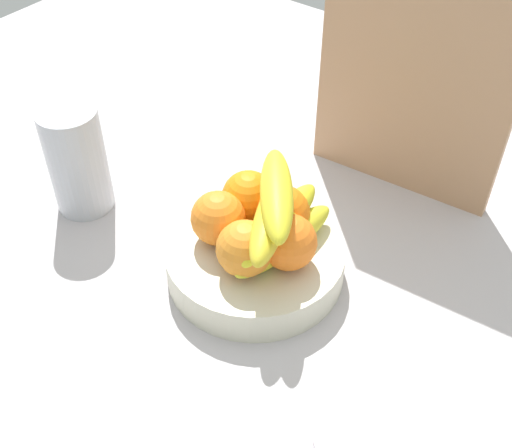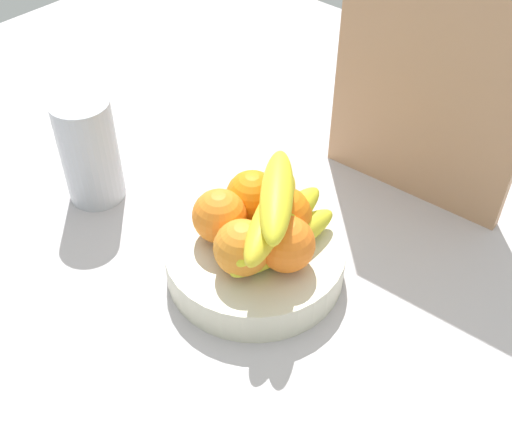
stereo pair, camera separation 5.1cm
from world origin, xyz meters
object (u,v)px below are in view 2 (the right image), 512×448
Objects in this scene: orange_back_right at (252,197)px; orange_front_right at (242,248)px; fruit_bowl at (256,260)px; banana_bunch at (278,220)px; orange_center at (287,244)px; cutting_board at (429,86)px; orange_back_left at (285,214)px; jar_lid at (325,447)px; orange_front_left at (220,216)px; thermos_tumbler at (89,151)px.

orange_front_right is at bearing -55.20° from orange_back_right.
banana_bunch is (2.43, 1.26, 7.73)cm from fruit_bowl.
orange_center is 29.83cm from cutting_board.
jar_lid is at bearing -40.64° from orange_back_left.
thermos_tumbler is at bearing -174.27° from orange_front_left.
orange_front_left is 8.27cm from orange_back_left.
orange_back_left is at bearing 74.59° from fruit_bowl.
thermos_tumbler is at bearing -164.64° from orange_back_left.
orange_front_left is 1.04× the size of jar_lid.
fruit_bowl is 3.31× the size of orange_back_left.
orange_front_left is 1.00× the size of orange_back_right.
orange_center is 0.20× the size of cutting_board.
banana_bunch is at bearing -66.14° from orange_back_left.
thermos_tumbler is at bearing -172.82° from orange_center.
orange_back_left is at bearing 15.36° from thermos_tumbler.
orange_back_right is at bearing 84.42° from orange_front_left.
orange_center and orange_back_left have the same top height.
orange_front_right is 1.04× the size of jar_lid.
banana_bunch reaches higher than orange_back_right.
thermos_tumbler is (-29.69, -8.16, -0.31)cm from orange_back_left.
banana_bunch is at bearing 21.69° from orange_front_left.
fruit_bowl is 8.20cm from banana_bunch.
orange_back_left is 28.79cm from jar_lid.
banana_bunch is at bearing 142.51° from jar_lid.
orange_back_right is at bearing 145.93° from jar_lid.
banana_bunch is 1.16× the size of thermos_tumbler.
orange_front_left is at bearing -161.39° from fruit_bowl.
orange_back_right is at bearing 157.41° from orange_center.
fruit_bowl is 3.31× the size of orange_front_right.
fruit_bowl is at bearing 107.45° from orange_front_right.
orange_back_right is 0.38× the size of banana_bunch.
orange_center is at bearing -95.77° from cutting_board.
fruit_bowl is 8.31cm from orange_back_right.
orange_back_right is at bearing 136.83° from fruit_bowl.
cutting_board is (3.19, 27.17, 7.84)cm from banana_bunch.
orange_center is (9.58, 1.82, 0.00)cm from orange_front_left.
fruit_bowl is at bearing 147.94° from jar_lid.
orange_back_left is (1.15, 4.17, 5.95)cm from fruit_bowl.
jar_lid is (26.42, -17.86, -7.76)cm from orange_back_right.
orange_center is at bearing 10.75° from orange_front_left.
cutting_board is at bearing 43.50° from thermos_tumbler.
orange_front_right and orange_back_right have the same top height.
orange_center is 1.04× the size of jar_lid.
cutting_board reaches higher than jar_lid.
banana_bunch is at bearing 9.63° from thermos_tumbler.
orange_front_right is at bearing -89.51° from orange_back_left.
orange_center is 9.79cm from orange_back_right.
fruit_bowl is 1.45× the size of thermos_tumbler.
orange_back_left reaches higher than jar_lid.
orange_front_left is 0.44× the size of thermos_tumbler.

